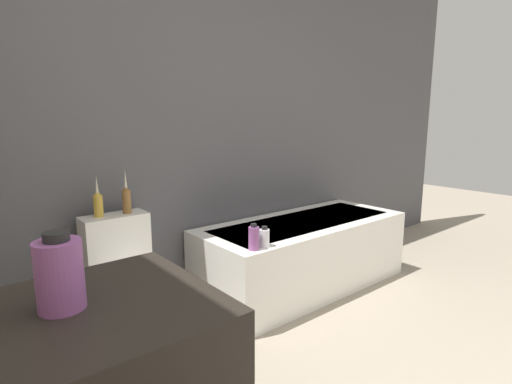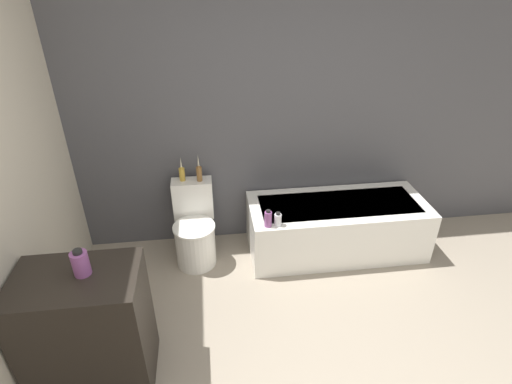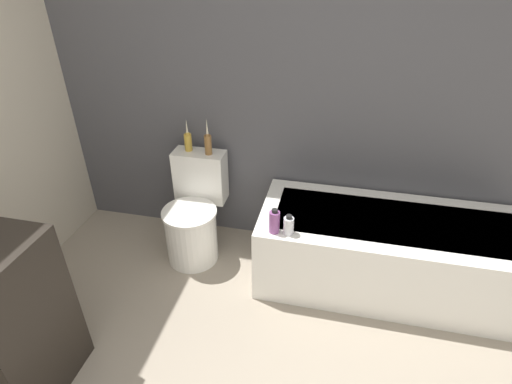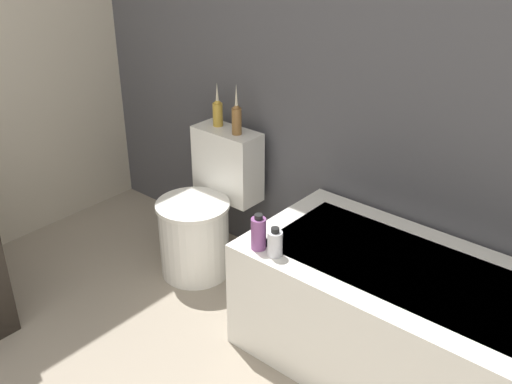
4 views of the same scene
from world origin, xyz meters
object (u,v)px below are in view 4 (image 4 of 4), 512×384
(bathtub, at_px, (439,337))
(toilet, at_px, (204,215))
(shampoo_bottle_tall, at_px, (258,233))
(vase_silver, at_px, (237,118))
(shampoo_bottle_short, at_px, (275,243))
(vase_gold, at_px, (218,112))

(bathtub, distance_m, toilet, 1.36)
(bathtub, relative_size, shampoo_bottle_tall, 10.48)
(bathtub, height_order, vase_silver, vase_silver)
(shampoo_bottle_tall, bearing_deg, shampoo_bottle_short, 1.70)
(bathtub, bearing_deg, shampoo_bottle_tall, -159.17)
(vase_gold, relative_size, shampoo_bottle_short, 1.82)
(vase_gold, height_order, shampoo_bottle_tall, vase_gold)
(vase_gold, bearing_deg, shampoo_bottle_tall, -35.90)
(toilet, xyz_separation_m, shampoo_bottle_tall, (0.64, -0.31, 0.28))
(bathtub, distance_m, shampoo_bottle_short, 0.76)
(shampoo_bottle_tall, bearing_deg, toilet, 153.82)
(vase_silver, bearing_deg, shampoo_bottle_short, -37.15)
(toilet, height_order, shampoo_bottle_short, toilet)
(bathtub, relative_size, shampoo_bottle_short, 13.04)
(toilet, bearing_deg, vase_gold, 110.93)
(toilet, height_order, vase_silver, vase_silver)
(bathtub, bearing_deg, shampoo_bottle_short, -156.75)
(toilet, height_order, shampoo_bottle_tall, toilet)
(bathtub, relative_size, vase_silver, 6.38)
(vase_gold, bearing_deg, vase_silver, -9.06)
(bathtub, xyz_separation_m, toilet, (-1.36, 0.04, 0.05))
(toilet, bearing_deg, shampoo_bottle_tall, -26.18)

